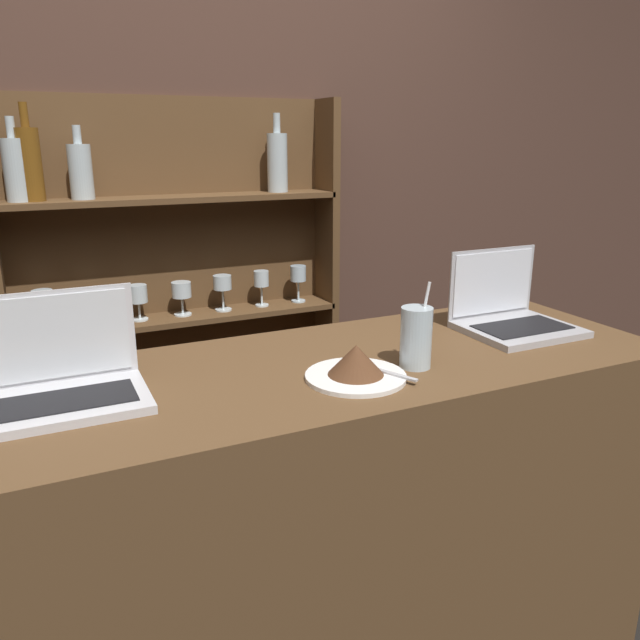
{
  "coord_description": "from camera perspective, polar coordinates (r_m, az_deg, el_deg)",
  "views": [
    {
      "loc": [
        -0.53,
        -0.94,
        1.58
      ],
      "look_at": [
        0.06,
        0.32,
        1.18
      ],
      "focal_mm": 35.0,
      "sensor_mm": 36.0,
      "label": 1
    }
  ],
  "objects": [
    {
      "name": "water_glass",
      "position": [
        1.44,
        8.78,
        -1.58
      ],
      "size": [
        0.07,
        0.07,
        0.2
      ],
      "color": "silver",
      "rests_on": "bar_counter"
    },
    {
      "name": "laptop_near",
      "position": [
        1.35,
        -23.22,
        -5.11
      ],
      "size": [
        0.35,
        0.22,
        0.21
      ],
      "color": "silver",
      "rests_on": "bar_counter"
    },
    {
      "name": "bar_counter",
      "position": [
        1.7,
        -1.57,
        -21.65
      ],
      "size": [
        1.83,
        0.58,
        1.08
      ],
      "color": "brown",
      "rests_on": "ground_plane"
    },
    {
      "name": "back_wall",
      "position": [
        2.4,
        -12.47,
        10.32
      ],
      "size": [
        7.0,
        0.06,
        2.7
      ],
      "color": "#4C3328",
      "rests_on": "ground_plane"
    },
    {
      "name": "laptop_far",
      "position": [
        1.79,
        16.99,
        0.54
      ],
      "size": [
        0.29,
        0.25,
        0.21
      ],
      "color": "#ADADB2",
      "rests_on": "bar_counter"
    },
    {
      "name": "cake_plate",
      "position": [
        1.36,
        3.31,
        -4.15
      ],
      "size": [
        0.22,
        0.22,
        0.08
      ],
      "color": "white",
      "rests_on": "bar_counter"
    },
    {
      "name": "back_shelf",
      "position": [
        2.39,
        -12.9,
        -0.17
      ],
      "size": [
        1.2,
        0.18,
        1.73
      ],
      "color": "brown",
      "rests_on": "ground_plane"
    }
  ]
}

